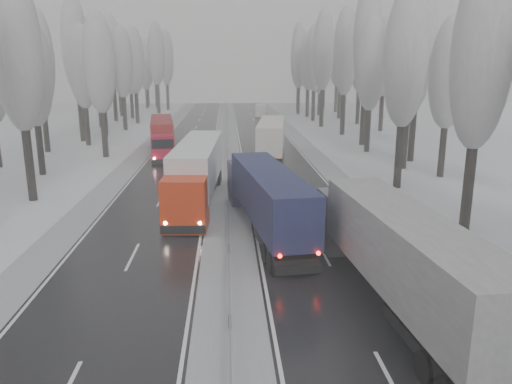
{
  "coord_description": "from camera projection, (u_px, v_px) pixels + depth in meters",
  "views": [
    {
      "loc": [
        -0.01,
        -13.83,
        10.07
      ],
      "look_at": [
        1.82,
        17.39,
        2.2
      ],
      "focal_mm": 35.0,
      "sensor_mm": 36.0,
      "label": 1
    }
  ],
  "objects": [
    {
      "name": "tree_65",
      "position": [
        75.0,
        48.0,
        66.55
      ],
      "size": [
        3.6,
        3.6,
        19.48
      ],
      "color": "black",
      "rests_on": "ground"
    },
    {
      "name": "truck_blue_box",
      "position": [
        265.0,
        194.0,
        30.89
      ],
      "size": [
        4.66,
        16.19,
        4.12
      ],
      "rotation": [
        0.0,
        0.0,
        0.14
      ],
      "color": "#1E1C47",
      "rests_on": "ground"
    },
    {
      "name": "tree_74",
      "position": [
        156.0,
        54.0,
        108.06
      ],
      "size": [
        3.6,
        3.6,
        19.68
      ],
      "color": "black",
      "rests_on": "ground"
    },
    {
      "name": "tree_18",
      "position": [
        406.0,
        59.0,
        40.23
      ],
      "size": [
        3.6,
        3.6,
        16.58
      ],
      "color": "black",
      "rests_on": "ground"
    },
    {
      "name": "truck_red_red",
      "position": [
        162.0,
        134.0,
        59.15
      ],
      "size": [
        4.44,
        15.77,
        4.01
      ],
      "rotation": [
        0.0,
        0.0,
        0.13
      ],
      "color": "#AA0924",
      "rests_on": "ground"
    },
    {
      "name": "tree_77",
      "position": [
        145.0,
        70.0,
        121.59
      ],
      "size": [
        3.6,
        3.6,
        14.32
      ],
      "color": "black",
      "rests_on": "ground"
    },
    {
      "name": "tree_28",
      "position": [
        323.0,
        51.0,
        83.35
      ],
      "size": [
        3.6,
        3.6,
        19.62
      ],
      "color": "black",
      "rests_on": "ground"
    },
    {
      "name": "tree_35",
      "position": [
        337.0,
        59.0,
        111.51
      ],
      "size": [
        3.6,
        3.6,
        18.25
      ],
      "color": "black",
      "rests_on": "ground"
    },
    {
      "name": "tree_60",
      "position": [
        32.0,
        72.0,
        45.61
      ],
      "size": [
        3.6,
        3.6,
        14.84
      ],
      "color": "black",
      "rests_on": "ground"
    },
    {
      "name": "tree_78",
      "position": [
        155.0,
        56.0,
        123.41
      ],
      "size": [
        3.6,
        3.6,
        19.55
      ],
      "color": "black",
      "rests_on": "ground"
    },
    {
      "name": "tree_73",
      "position": [
        119.0,
        61.0,
        101.48
      ],
      "size": [
        3.6,
        3.6,
        17.22
      ],
      "color": "black",
      "rests_on": "ground"
    },
    {
      "name": "tree_33",
      "position": [
        320.0,
        71.0,
        104.95
      ],
      "size": [
        3.6,
        3.6,
        14.33
      ],
      "color": "black",
      "rests_on": "ground"
    },
    {
      "name": "tree_34",
      "position": [
        299.0,
        60.0,
        107.21
      ],
      "size": [
        3.6,
        3.6,
        17.63
      ],
      "color": "black",
      "rests_on": "ground"
    },
    {
      "name": "tree_25",
      "position": [
        409.0,
        48.0,
        67.47
      ],
      "size": [
        3.6,
        3.6,
        19.44
      ],
      "color": "black",
      "rests_on": "ground"
    },
    {
      "name": "tree_69",
      "position": [
        96.0,
        52.0,
        82.37
      ],
      "size": [
        3.6,
        3.6,
        19.35
      ],
      "color": "black",
      "rests_on": "ground"
    },
    {
      "name": "carriageway_left",
      "position": [
        169.0,
        182.0,
        44.59
      ],
      "size": [
        7.5,
        200.0,
        0.03
      ],
      "primitive_type": "cube",
      "color": "black",
      "rests_on": "ground"
    },
    {
      "name": "tree_67",
      "position": [
        98.0,
        60.0,
        76.28
      ],
      "size": [
        3.6,
        3.6,
        17.09
      ],
      "color": "black",
      "rests_on": "ground"
    },
    {
      "name": "tree_58",
      "position": [
        17.0,
        52.0,
        36.06
      ],
      "size": [
        3.6,
        3.6,
        17.21
      ],
      "color": "black",
      "rests_on": "ground"
    },
    {
      "name": "tree_27",
      "position": [
        385.0,
        58.0,
        77.67
      ],
      "size": [
        3.6,
        3.6,
        17.62
      ],
      "color": "black",
      "rests_on": "ground"
    },
    {
      "name": "tree_63",
      "position": [
        39.0,
        59.0,
        58.15
      ],
      "size": [
        3.6,
        3.6,
        16.88
      ],
      "color": "black",
      "rests_on": "ground"
    },
    {
      "name": "truck_grey_tarp",
      "position": [
        396.0,
        250.0,
        21.14
      ],
      "size": [
        3.98,
        17.1,
        4.35
      ],
      "rotation": [
        0.0,
        0.0,
        0.08
      ],
      "color": "#4F5055",
      "rests_on": "ground"
    },
    {
      "name": "tree_72",
      "position": [
        130.0,
        68.0,
        98.1
      ],
      "size": [
        3.6,
        3.6,
        15.11
      ],
      "color": "black",
      "rests_on": "ground"
    },
    {
      "name": "tree_30",
      "position": [
        315.0,
        59.0,
        93.07
      ],
      "size": [
        3.6,
        3.6,
        17.86
      ],
      "color": "black",
      "rests_on": "ground"
    },
    {
      "name": "tree_39",
      "position": [
        308.0,
        65.0,
        131.39
      ],
      "size": [
        3.6,
        3.6,
        16.19
      ],
      "color": "black",
      "rests_on": "ground"
    },
    {
      "name": "tree_62",
      "position": [
        99.0,
        64.0,
        54.86
      ],
      "size": [
        3.6,
        3.6,
        16.04
      ],
      "color": "black",
      "rests_on": "ground"
    },
    {
      "name": "tree_21",
      "position": [
        419.0,
        48.0,
        51.98
      ],
      "size": [
        3.6,
        3.6,
        18.62
      ],
      "color": "black",
      "rests_on": "ground"
    },
    {
      "name": "tree_20",
      "position": [
        410.0,
        66.0,
        48.43
      ],
      "size": [
        3.6,
        3.6,
        15.71
      ],
      "color": "black",
      "rests_on": "ground"
    },
    {
      "name": "tree_31",
      "position": [
        341.0,
        57.0,
        97.17
      ],
      "size": [
        3.6,
        3.6,
        18.58
      ],
      "color": "black",
      "rests_on": "ground"
    },
    {
      "name": "tree_66",
      "position": [
        102.0,
        68.0,
        72.77
      ],
      "size": [
        3.6,
        3.6,
        15.23
      ],
      "color": "black",
      "rests_on": "ground"
    },
    {
      "name": "tree_22",
      "position": [
        371.0,
        65.0,
        58.46
      ],
      "size": [
        3.6,
        3.6,
        15.86
      ],
      "color": "black",
      "rests_on": "ground"
    },
    {
      "name": "tree_23",
      "position": [
        410.0,
        77.0,
        63.05
      ],
      "size": [
        3.6,
        3.6,
        13.55
      ],
      "color": "black",
      "rests_on": "ground"
    },
    {
      "name": "tree_32",
      "position": [
        308.0,
        61.0,
        100.43
      ],
      "size": [
        3.6,
        3.6,
        17.33
      ],
      "color": "black",
      "rests_on": "ground"
    },
    {
      "name": "tree_36",
      "position": [
        299.0,
        54.0,
        116.41
      ],
      "size": [
        3.6,
        3.6,
        20.23
      ],
      "color": "black",
      "rests_on": "ground"
    },
    {
      "name": "carriageway_right",
      "position": [
        286.0,
        181.0,
        45.19
      ],
      "size": [
        7.5,
        200.0,
        0.03
      ],
      "primitive_type": "cube",
      "color": "black",
      "rests_on": "ground"
    },
    {
      "name": "tree_26",
      "position": [
        345.0,
        52.0,
        73.21
      ],
      "size": [
        3.6,
        3.6,
        18.78
      ],
      "color": "black",
      "rests_on": "ground"
    },
    {
      "name": "tree_68",
      "position": [
        121.0,
        62.0,
        79.19
      ],
      "size": [
        3.6,
        3.6,
        16.65
      ],
      "color": "black",
      "rests_on": "ground"
    },
    {
      "name": "tree_79",
      "position": [
        146.0,
        63.0,
        127.51
      ],
      "size": [
        3.6,
        3.6,
        17.07
      ],
      "color": "black",
      "rests_on": "ground"
    },
    {
      "name": "median_slush",
      "position": [
        228.0,
        182.0,
        44.89
      ],
      "size": [
        3.0,
        200.0,
        0.04
      ],
      "primitive_type": "cube",
      "color": "#A8ABB0",
      "rests_on": "ground"
    },
    {
      "name": "tree_19",
      "position": [
        449.0,
        74.0,
        44.73
      ],
      "size": [
        3.6,
        3.6,
        14.57
      ],
      "color": "black",
      "rests_on": "ground"
    },
    {
      "name": "tree_37",
      "position": [
        325.0,
        65.0,
        121.28
      ],
      "size": [
        3.6,
        3.6,
        16.37
      ],
      "color": "black",
      "rests_on": "ground"
    },
    {
      "name": "shoulder_right",
      "position": [
        340.0,
        180.0,
        45.47
      ],
      "size": [
        2.4,
        200.0,
        0.04
      ],
      "primitive_type": "cube",
      "color": "#A8ABB0",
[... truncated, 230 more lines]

